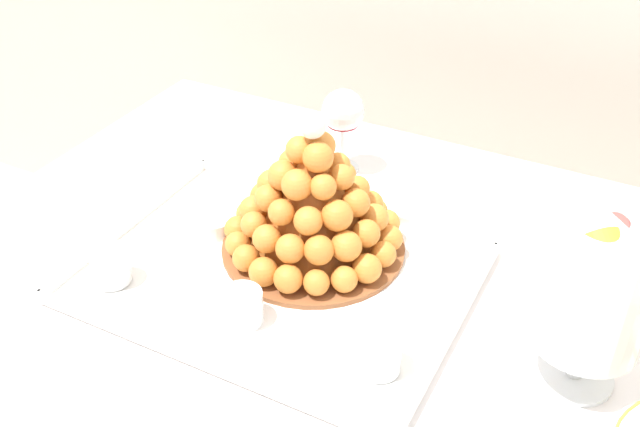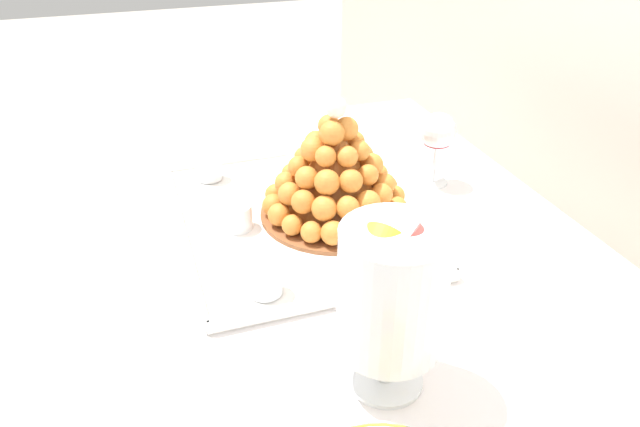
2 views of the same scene
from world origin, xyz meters
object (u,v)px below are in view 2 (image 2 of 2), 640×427
object	(u,v)px
dessert_cup_mid_left	(237,217)
wine_glass	(438,134)
macaron_goblet	(392,292)
dessert_cup_centre	(264,277)
creme_brulee_ramekin	(298,170)
croquembouche	(335,173)
serving_tray	(292,217)
dessert_cup_left	(209,168)

from	to	relation	value
dessert_cup_mid_left	wine_glass	xyz separation A→B (m)	(-0.06, 0.42, 0.08)
macaron_goblet	dessert_cup_centre	bearing A→B (deg)	-154.91
creme_brulee_ramekin	wine_glass	world-z (taller)	wine_glass
croquembouche	wine_glass	bearing A→B (deg)	106.00
serving_tray	creme_brulee_ramekin	bearing A→B (deg)	159.39
croquembouche	dessert_cup_centre	xyz separation A→B (m)	(0.18, -0.18, -0.06)
serving_tray	dessert_cup_centre	distance (m)	0.23
dessert_cup_left	dessert_cup_centre	size ratio (longest dim) A/B	1.00
dessert_cup_centre	serving_tray	bearing A→B (deg)	153.40
dessert_cup_left	creme_brulee_ramekin	xyz separation A→B (m)	(0.05, 0.18, -0.01)
croquembouche	wine_glass	xyz separation A→B (m)	(-0.07, 0.24, 0.02)
dessert_cup_mid_left	dessert_cup_centre	distance (m)	0.19
serving_tray	dessert_cup_centre	size ratio (longest dim) A/B	10.19
dessert_cup_left	dessert_cup_mid_left	bearing A→B (deg)	4.22
croquembouche	dessert_cup_left	bearing A→B (deg)	-138.06
croquembouche	dessert_cup_left	size ratio (longest dim) A/B	5.22
macaron_goblet	croquembouche	bearing A→B (deg)	169.56
serving_tray	croquembouche	bearing A→B (deg)	77.13
croquembouche	serving_tray	bearing A→B (deg)	-102.87
dessert_cup_centre	croquembouche	bearing A→B (deg)	135.62
wine_glass	dessert_cup_left	bearing A→B (deg)	-108.99
croquembouche	dessert_cup_centre	world-z (taller)	croquembouche
creme_brulee_ramekin	macaron_goblet	world-z (taller)	macaron_goblet
serving_tray	wine_glass	world-z (taller)	wine_glass
serving_tray	croquembouche	xyz separation A→B (m)	(0.02, 0.08, 0.09)
dessert_cup_left	creme_brulee_ramekin	bearing A→B (deg)	74.92
dessert_cup_left	wine_glass	size ratio (longest dim) A/B	0.35
croquembouche	macaron_goblet	size ratio (longest dim) A/B	1.12
creme_brulee_ramekin	serving_tray	bearing A→B (deg)	-20.61
dessert_cup_mid_left	macaron_goblet	bearing A→B (deg)	14.51
dessert_cup_mid_left	creme_brulee_ramekin	xyz separation A→B (m)	(-0.16, 0.16, -0.01)
dessert_cup_mid_left	dessert_cup_left	bearing A→B (deg)	-175.78
serving_tray	dessert_cup_left	bearing A→B (deg)	-149.44
macaron_goblet	wine_glass	size ratio (longest dim) A/B	1.61
dessert_cup_left	dessert_cup_centre	distance (m)	0.40
creme_brulee_ramekin	wine_glass	xyz separation A→B (m)	(0.10, 0.26, 0.09)
serving_tray	dessert_cup_left	size ratio (longest dim) A/B	10.21
dessert_cup_centre	creme_brulee_ramekin	xyz separation A→B (m)	(-0.35, 0.16, -0.01)
croquembouche	wine_glass	distance (m)	0.25
croquembouche	wine_glass	world-z (taller)	croquembouche
dessert_cup_mid_left	wine_glass	size ratio (longest dim) A/B	0.37
creme_brulee_ramekin	wine_glass	distance (m)	0.29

